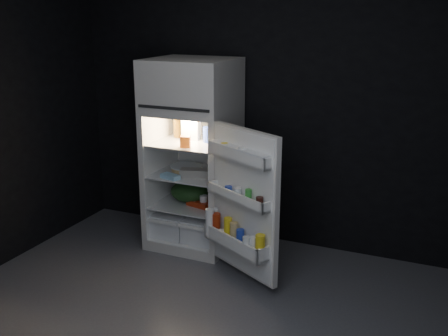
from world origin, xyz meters
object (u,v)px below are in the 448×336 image
at_px(milk_jug, 191,126).
at_px(egg_carton, 197,173).
at_px(refrigerator, 194,148).
at_px(yogurt_tray, 200,203).
at_px(fridge_door, 242,205).

distance_m(milk_jug, egg_carton, 0.46).
bearing_deg(refrigerator, egg_carton, -55.91).
distance_m(milk_jug, yogurt_tray, 0.73).
bearing_deg(egg_carton, milk_jug, 111.85).
height_order(fridge_door, milk_jug, fridge_door).
xyz_separation_m(refrigerator, fridge_door, (0.71, -0.56, -0.27)).
distance_m(fridge_door, egg_carton, 0.74).
bearing_deg(yogurt_tray, milk_jug, 147.32).
bearing_deg(yogurt_tray, fridge_door, -24.08).
bearing_deg(refrigerator, milk_jug, 132.71).
xyz_separation_m(egg_carton, yogurt_tray, (0.01, 0.04, -0.31)).
bearing_deg(yogurt_tray, egg_carton, -88.85).
height_order(refrigerator, egg_carton, refrigerator).
height_order(refrigerator, fridge_door, refrigerator).
xyz_separation_m(refrigerator, milk_jug, (-0.05, 0.05, 0.19)).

